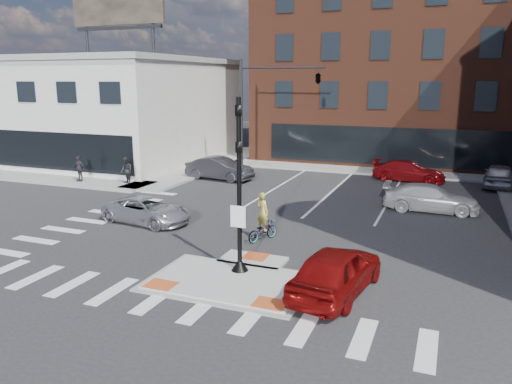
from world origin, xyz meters
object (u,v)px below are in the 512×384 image
at_px(silver_suv, 147,210).
at_px(bg_car_dark, 220,169).
at_px(cyclist, 263,225).
at_px(bg_car_red, 409,171).
at_px(red_sedan, 337,270).
at_px(pedestrian_b, 79,169).
at_px(white_pickup, 431,198).
at_px(bg_car_silver, 499,175).
at_px(pedestrian_a, 126,171).

distance_m(silver_suv, bg_car_dark, 10.72).
relative_size(silver_suv, cyclist, 2.12).
xyz_separation_m(bg_car_dark, bg_car_red, (11.93, 4.17, -0.08)).
height_order(red_sedan, pedestrian_b, pedestrian_b).
height_order(white_pickup, pedestrian_b, pedestrian_b).
bearing_deg(bg_car_red, bg_car_silver, -83.34).
bearing_deg(red_sedan, silver_suv, -16.08).
height_order(silver_suv, pedestrian_a, pedestrian_a).
bearing_deg(silver_suv, white_pickup, -51.70).
distance_m(white_pickup, bg_car_red, 7.80).
bearing_deg(white_pickup, pedestrian_b, 91.28).
bearing_deg(cyclist, bg_car_red, -82.26).
height_order(bg_car_dark, bg_car_red, bg_car_dark).
distance_m(pedestrian_a, pedestrian_b, 3.39).
relative_size(white_pickup, cyclist, 2.28).
xyz_separation_m(silver_suv, bg_car_silver, (16.03, 14.96, 0.14)).
xyz_separation_m(silver_suv, white_pickup, (12.32, 7.20, 0.08)).
height_order(white_pickup, bg_car_silver, bg_car_silver).
height_order(white_pickup, bg_car_dark, bg_car_dark).
distance_m(white_pickup, pedestrian_a, 18.25).
height_order(bg_car_silver, bg_car_red, bg_car_silver).
bearing_deg(cyclist, white_pickup, -105.06).
bearing_deg(bg_car_red, red_sedan, -176.48).
distance_m(silver_suv, white_pickup, 14.27).
bearing_deg(bg_car_red, pedestrian_a, 121.55).
relative_size(white_pickup, pedestrian_a, 2.77).
bearing_deg(bg_car_red, cyclist, 168.35).
relative_size(silver_suv, red_sedan, 0.96).
bearing_deg(silver_suv, bg_car_dark, 15.24).
xyz_separation_m(red_sedan, pedestrian_a, (-15.99, 11.15, 0.22)).
relative_size(silver_suv, pedestrian_b, 2.67).
distance_m(white_pickup, cyclist, 9.94).
bearing_deg(pedestrian_a, bg_car_red, 55.96).
relative_size(pedestrian_a, pedestrian_b, 1.03).
bearing_deg(pedestrian_b, white_pickup, 11.73).
bearing_deg(red_sedan, bg_car_red, -83.08).
bearing_deg(pedestrian_a, pedestrian_b, -143.30).
bearing_deg(pedestrian_b, pedestrian_a, 16.20).
xyz_separation_m(white_pickup, bg_car_silver, (3.70, 7.77, 0.06)).
bearing_deg(pedestrian_a, red_sedan, -5.49).
bearing_deg(pedestrian_b, cyclist, -14.48).
bearing_deg(cyclist, red_sedan, 159.09).
height_order(white_pickup, pedestrian_a, pedestrian_a).
height_order(bg_car_dark, pedestrian_a, pedestrian_a).
distance_m(red_sedan, pedestrian_a, 19.49).
xyz_separation_m(red_sedan, cyclist, (-4.07, 4.11, -0.08)).
distance_m(bg_car_red, cyclist, 15.95).
xyz_separation_m(red_sedan, pedestrian_b, (-19.35, 10.72, 0.20)).
bearing_deg(bg_car_dark, red_sedan, -137.04).
bearing_deg(bg_car_silver, bg_car_dark, 19.35).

